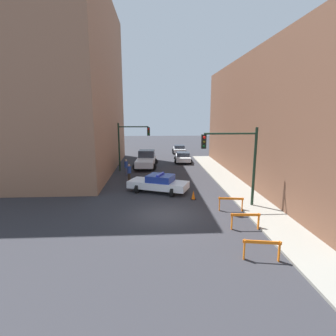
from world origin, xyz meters
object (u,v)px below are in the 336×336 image
Objects in this scene: police_car at (159,183)px; traffic_light_near at (237,155)px; barrier_back at (231,202)px; traffic_cone at (193,195)px; barrier_front at (262,247)px; pedestrian_crossing at (129,173)px; parked_car_near at (183,157)px; barrier_mid at (245,219)px; parked_car_mid at (179,149)px; white_truck at (146,160)px; pedestrian_corner at (126,167)px; traffic_light_far at (129,140)px.

traffic_light_near is at bearing -104.35° from police_car.
barrier_back is 2.43× the size of traffic_cone.
barrier_back is at bearing 86.14° from barrier_front.
traffic_light_near is 4.46m from traffic_cone.
parked_car_near is at bearing 121.72° from pedestrian_crossing.
pedestrian_crossing is 2.53× the size of traffic_cone.
traffic_light_near is at bearing -80.58° from parked_car_near.
parked_car_near is 20.37m from barrier_mid.
parked_car_mid is at bearing 133.74° from pedestrian_crossing.
parked_car_near reaches higher than barrier_back.
traffic_light_near is 0.94× the size of white_truck.
pedestrian_crossing reaches higher than barrier_mid.
pedestrian_corner reaches higher than barrier_front.
barrier_front is 3.07m from barrier_mid.
white_truck is 4.54m from pedestrian_corner.
parked_car_near reaches higher than barrier_mid.
parked_car_mid is 28.21m from barrier_mid.
pedestrian_crossing reaches higher than parked_car_near.
parked_car_mid is at bearing 91.56° from barrier_mid.
pedestrian_crossing reaches higher than parked_car_mid.
pedestrian_crossing is 2.66m from pedestrian_corner.
pedestrian_crossing is at bearing 116.38° from barrier_front.
traffic_light_near reaches higher than police_car.
white_truck is 8.41× the size of traffic_cone.
parked_car_near is 1.00× the size of parked_car_mid.
traffic_cone is (5.66, -8.00, -0.54)m from pedestrian_corner.
barrier_mid is 5.60m from traffic_cone.
traffic_light_near reaches higher than white_truck.
white_truck reaches higher than pedestrian_corner.
parked_car_near is 6.73× the size of traffic_cone.
traffic_light_far is at bearing -138.57° from parked_car_near.
traffic_light_near is 1.18× the size of parked_car_near.
traffic_light_near is at bearing -56.07° from traffic_light_far.
white_truck reaches higher than parked_car_near.
traffic_light_near is at bearing 179.64° from pedestrian_corner.
police_car is at bearing -69.91° from traffic_light_far.
barrier_front is 8.43m from traffic_cone.
police_car is at bearing 121.90° from barrier_mid.
pedestrian_crossing is at bearing 60.37° from police_car.
traffic_cone is (-1.66, 8.26, -0.30)m from barrier_front.
barrier_front is (5.40, -20.37, -0.29)m from white_truck.
parked_car_mid is 25.45m from barrier_back.
parked_car_near is at bearing 36.44° from white_truck.
barrier_mid and barrier_back have the same top height.
police_car is 4.28m from pedestrian_crossing.
traffic_light_far is at bearing -128.65° from white_truck.
pedestrian_corner is at bearing 130.16° from traffic_light_near.
barrier_front is at bearing -96.78° from barrier_mid.
barrier_mid is (4.51, -7.24, -0.11)m from police_car.
pedestrian_corner reaches higher than police_car.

